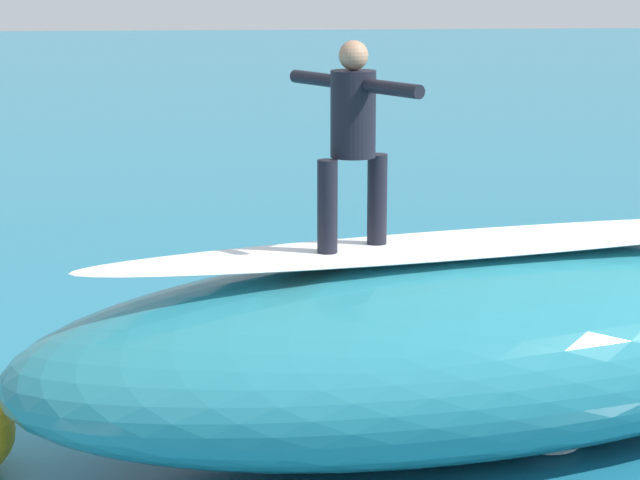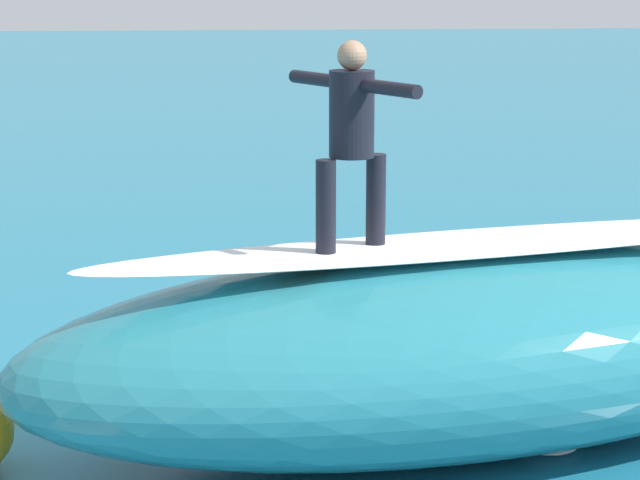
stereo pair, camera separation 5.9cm
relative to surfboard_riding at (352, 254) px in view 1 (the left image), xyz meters
name	(u,v)px [view 1 (the left image)]	position (x,y,z in m)	size (l,w,h in m)	color
ground_plane	(409,349)	(-0.92, -2.75, -1.69)	(120.00, 120.00, 0.00)	teal
wave_crest	(466,346)	(-0.98, -0.22, -0.86)	(7.54, 2.77, 1.66)	teal
wave_foam_lip	(469,244)	(-0.98, -0.22, 0.01)	(6.41, 0.97, 0.08)	white
surfboard_riding	(352,254)	(0.00, 0.00, 0.00)	(1.93, 0.53, 0.06)	#E0563D
surfer_riding	(353,130)	(0.00, 0.00, 0.98)	(0.89, 1.37, 1.63)	black
surfboard_paddling	(298,305)	(0.12, -4.39, -1.65)	(2.32, 0.50, 0.08)	yellow
surfer_paddling	(303,288)	(0.06, -4.50, -1.49)	(1.01, 1.52, 0.30)	black
foam_patch_mid	(545,442)	(-1.62, -0.04, -1.65)	(0.57, 0.53, 0.09)	white
foam_patch_far	(325,393)	(0.09, -1.37, -1.65)	(0.92, 0.75, 0.09)	white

